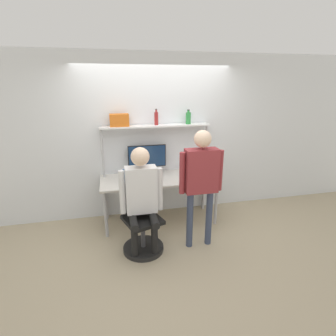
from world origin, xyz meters
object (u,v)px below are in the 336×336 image
(office_chair, at_px, (142,230))
(person_standing, at_px, (201,175))
(person_seated, at_px, (142,192))
(cell_phone, at_px, (148,182))
(monitor, at_px, (147,158))
(laptop, at_px, (132,180))
(bottle_red, at_px, (156,118))
(storage_box, at_px, (119,120))
(bottle_green, at_px, (188,118))

(office_chair, relative_size, person_standing, 0.57)
(person_seated, bearing_deg, cell_phone, 74.29)
(monitor, xyz_separation_m, person_seated, (-0.23, -1.03, -0.17))
(laptop, relative_size, cell_phone, 1.94)
(bottle_red, height_order, storage_box, bottle_red)
(office_chair, relative_size, storage_box, 3.23)
(cell_phone, bearing_deg, monitor, 82.15)
(monitor, relative_size, person_seated, 0.43)
(person_standing, bearing_deg, monitor, 117.98)
(monitor, height_order, person_standing, person_standing)
(monitor, distance_m, cell_phone, 0.51)
(monitor, xyz_separation_m, cell_phone, (-0.06, -0.42, -0.28))
(person_seated, bearing_deg, bottle_green, 47.92)
(monitor, height_order, storage_box, storage_box)
(laptop, distance_m, bottle_green, 1.37)
(laptop, distance_m, bottle_red, 1.05)
(bottle_green, relative_size, storage_box, 0.79)
(person_seated, bearing_deg, office_chair, 106.86)
(monitor, relative_size, office_chair, 0.67)
(cell_phone, bearing_deg, storage_box, 130.93)
(bottle_green, bearing_deg, monitor, 179.51)
(storage_box, bearing_deg, bottle_green, 0.00)
(person_seated, bearing_deg, monitor, 77.49)
(office_chair, xyz_separation_m, storage_box, (-0.18, 0.98, 1.38))
(monitor, height_order, office_chair, monitor)
(office_chair, distance_m, person_seated, 0.58)
(office_chair, distance_m, storage_box, 1.70)
(office_chair, height_order, bottle_red, bottle_red)
(storage_box, bearing_deg, cell_phone, -49.07)
(cell_phone, distance_m, storage_box, 1.06)
(bottle_red, xyz_separation_m, storage_box, (-0.58, 0.00, -0.01))
(person_seated, distance_m, bottle_green, 1.59)
(person_seated, xyz_separation_m, bottle_green, (0.92, 1.02, 0.81))
(person_standing, height_order, storage_box, storage_box)
(monitor, relative_size, cell_phone, 4.21)
(monitor, distance_m, bottle_red, 0.66)
(cell_phone, height_order, bottle_red, bottle_red)
(office_chair, distance_m, person_standing, 1.12)
(monitor, distance_m, person_seated, 1.07)
(laptop, xyz_separation_m, cell_phone, (0.24, -0.02, -0.06))
(bottle_green, xyz_separation_m, storage_box, (-1.12, 0.00, -0.00))
(person_standing, distance_m, storage_box, 1.57)
(person_standing, bearing_deg, bottle_green, 83.11)
(bottle_red, bearing_deg, cell_phone, -117.69)
(cell_phone, bearing_deg, bottle_red, 62.31)
(laptop, height_order, bottle_green, bottle_green)
(monitor, relative_size, laptop, 2.17)
(monitor, bearing_deg, storage_box, -179.20)
(person_standing, bearing_deg, storage_box, 132.99)
(bottle_green, distance_m, storage_box, 1.12)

